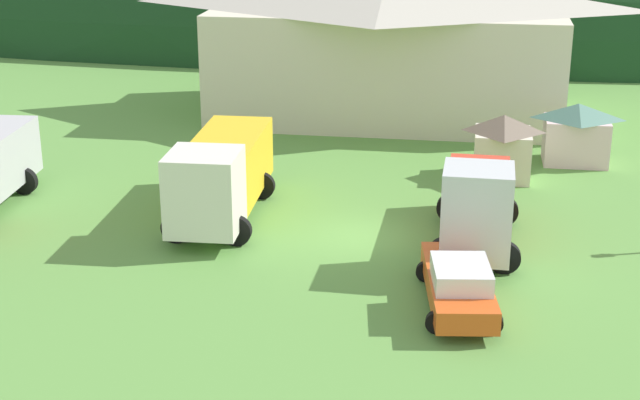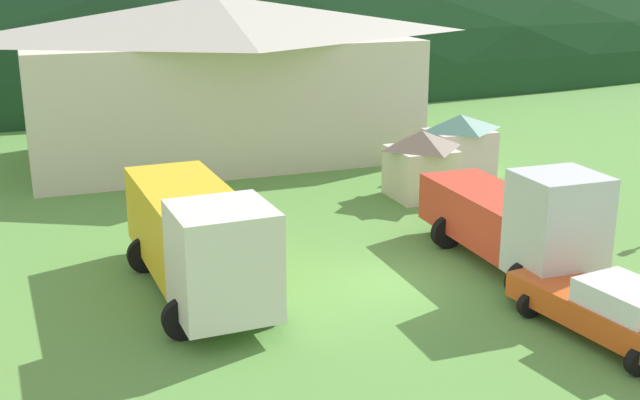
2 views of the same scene
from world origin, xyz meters
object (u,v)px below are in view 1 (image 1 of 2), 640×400
at_px(play_shed_cream, 503,146).
at_px(play_shed_pink, 576,132).
at_px(heavy_rig_striped, 221,173).
at_px(traffic_cone_near_pickup, 509,203).
at_px(tow_truck_silver, 477,204).
at_px(depot_building, 388,40).
at_px(service_pickup_orange, 458,283).

xyz_separation_m(play_shed_cream, play_shed_pink, (3.35, 2.71, -0.01)).
relative_size(play_shed_cream, heavy_rig_striped, 0.33).
bearing_deg(heavy_rig_striped, traffic_cone_near_pickup, 105.75).
bearing_deg(tow_truck_silver, play_shed_pink, 159.36).
bearing_deg(play_shed_pink, depot_building, 141.14).
height_order(heavy_rig_striped, service_pickup_orange, heavy_rig_striped).
relative_size(depot_building, play_shed_cream, 6.97).
relative_size(play_shed_cream, service_pickup_orange, 0.50).
distance_m(tow_truck_silver, service_pickup_orange, 5.06).
bearing_deg(service_pickup_orange, depot_building, -177.35).
bearing_deg(service_pickup_orange, heavy_rig_striped, -133.25).
height_order(depot_building, heavy_rig_striped, depot_building).
xyz_separation_m(depot_building, play_shed_cream, (5.90, -10.16, -2.60)).
bearing_deg(play_shed_pink, tow_truck_silver, -111.78).
distance_m(play_shed_pink, service_pickup_orange, 16.76).
distance_m(play_shed_pink, tow_truck_silver, 11.90).
bearing_deg(play_shed_cream, play_shed_pink, 38.96).
height_order(play_shed_pink, tow_truck_silver, tow_truck_silver).
bearing_deg(traffic_cone_near_pickup, tow_truck_silver, -105.05).
xyz_separation_m(heavy_rig_striped, service_pickup_orange, (9.10, -6.48, -0.99)).
relative_size(depot_building, play_shed_pink, 6.38).
bearing_deg(depot_building, service_pickup_orange, -79.57).
xyz_separation_m(tow_truck_silver, traffic_cone_near_pickup, (1.36, 5.06, -1.68)).
relative_size(play_shed_cream, play_shed_pink, 0.92).
bearing_deg(heavy_rig_striped, play_shed_cream, 120.45).
bearing_deg(traffic_cone_near_pickup, depot_building, 114.75).
xyz_separation_m(service_pickup_orange, traffic_cone_near_pickup, (1.88, 10.02, -0.83)).
relative_size(depot_building, heavy_rig_striped, 2.31).
bearing_deg(heavy_rig_striped, service_pickup_orange, 52.43).
distance_m(heavy_rig_striped, traffic_cone_near_pickup, 11.67).
bearing_deg(tow_truck_silver, heavy_rig_striped, -97.88).
distance_m(play_shed_cream, heavy_rig_striped, 12.68).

